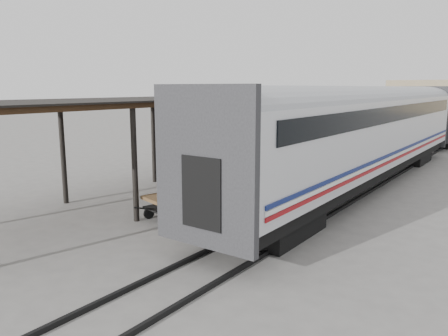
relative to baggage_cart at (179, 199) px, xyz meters
name	(u,v)px	position (x,y,z in m)	size (l,w,h in m)	color
ground	(203,214)	(0.46, 0.77, -0.65)	(160.00, 160.00, 0.00)	slate
canopy	(350,94)	(-2.94, 24.77, 3.36)	(4.90, 64.30, 4.15)	#422B19
building_left	(422,96)	(-9.54, 82.77, 2.35)	(12.00, 8.00, 6.00)	tan
baggage_cart	(179,199)	(0.00, 0.00, 0.00)	(1.82, 2.64, 0.86)	brown
suitcase_stack	(185,186)	(-0.02, 0.38, 0.41)	(1.39, 1.05, 0.59)	#343436
luggage_tug	(325,146)	(-1.49, 16.53, 0.00)	(1.30, 1.76, 1.41)	maroon
porter	(171,175)	(0.25, -0.65, 1.02)	(0.59, 0.39, 1.61)	navy
pedestrian	(331,141)	(-1.42, 17.24, 0.30)	(1.11, 0.46, 1.89)	black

